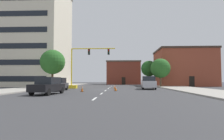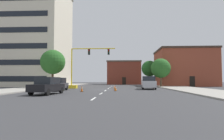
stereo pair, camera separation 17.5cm
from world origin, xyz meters
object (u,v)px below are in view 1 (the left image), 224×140
at_px(sedan_black_mid_left, 48,86).
at_px(tree_left_near, 53,62).
at_px(pickup_truck_silver, 148,83).
at_px(traffic_signal_gantry, 77,75).
at_px(traffic_cone_roadside_b, 82,89).
at_px(traffic_cone_roadside_c, 116,88).
at_px(traffic_cone_roadside_d, 115,87).
at_px(sedan_dark_gray_near_left, 58,84).
at_px(traffic_cone_roadside_a, 116,89).
at_px(tree_right_mid, 160,68).
at_px(tree_right_far, 149,69).

bearing_deg(sedan_black_mid_left, tree_left_near, 108.37).
xyz_separation_m(tree_left_near, pickup_truck_silver, (16.48, -3.26, -3.65)).
height_order(traffic_signal_gantry, traffic_cone_roadside_b, traffic_signal_gantry).
xyz_separation_m(tree_left_near, traffic_cone_roadside_c, (11.45, -7.07, -4.32)).
bearing_deg(traffic_cone_roadside_d, tree_left_near, 164.22).
distance_m(traffic_signal_gantry, sedan_dark_gray_near_left, 6.87).
bearing_deg(sedan_dark_gray_near_left, traffic_cone_roadside_b, -28.86).
bearing_deg(tree_left_near, sedan_black_mid_left, -71.63).
bearing_deg(traffic_signal_gantry, sedan_black_mid_left, -90.26).
xyz_separation_m(pickup_truck_silver, traffic_cone_roadside_c, (-5.03, -3.81, -0.67)).
height_order(traffic_cone_roadside_b, traffic_cone_roadside_c, traffic_cone_roadside_b).
xyz_separation_m(traffic_signal_gantry, traffic_cone_roadside_a, (6.62, -6.85, -1.89)).
bearing_deg(tree_right_mid, sedan_dark_gray_near_left, -140.71).
distance_m(traffic_cone_roadside_a, traffic_cone_roadside_d, 5.18).
bearing_deg(tree_right_far, traffic_signal_gantry, -129.18).
bearing_deg(traffic_signal_gantry, traffic_cone_roadside_d, -14.87).
bearing_deg(sedan_black_mid_left, tree_right_mid, 52.06).
distance_m(tree_right_far, sedan_black_mid_left, 34.51).
bearing_deg(traffic_cone_roadside_c, traffic_cone_roadside_d, 94.07).
bearing_deg(tree_right_far, traffic_cone_roadside_c, -108.92).
height_order(tree_right_far, sedan_dark_gray_near_left, tree_right_far).
height_order(sedan_black_mid_left, traffic_cone_roadside_a, sedan_black_mid_left).
distance_m(tree_right_far, traffic_cone_roadside_b, 29.69).
relative_size(sedan_dark_gray_near_left, sedan_black_mid_left, 0.97).
xyz_separation_m(sedan_black_mid_left, traffic_cone_roadside_c, (6.68, 7.30, -0.58)).
bearing_deg(traffic_cone_roadside_b, tree_right_far, 65.60).
xyz_separation_m(traffic_cone_roadside_b, traffic_cone_roadside_c, (4.04, 3.11, -0.05)).
bearing_deg(tree_left_near, tree_right_far, 40.32).
height_order(traffic_signal_gantry, tree_right_mid, traffic_signal_gantry).
distance_m(sedan_dark_gray_near_left, traffic_cone_roadside_d, 9.01).
distance_m(sedan_black_mid_left, traffic_cone_roadside_d, 12.93).
xyz_separation_m(traffic_signal_gantry, sedan_black_mid_left, (-0.06, -12.90, -1.31)).
relative_size(sedan_black_mid_left, traffic_cone_roadside_b, 6.49).
bearing_deg(traffic_cone_roadside_b, traffic_cone_roadside_c, 37.63).
bearing_deg(tree_right_far, tree_right_mid, -86.94).
bearing_deg(traffic_cone_roadside_a, sedan_dark_gray_near_left, 178.50).
bearing_deg(sedan_dark_gray_near_left, traffic_cone_roadside_d, 33.51).
height_order(tree_left_near, sedan_black_mid_left, tree_left_near).
bearing_deg(sedan_dark_gray_near_left, traffic_cone_roadside_a, -1.50).
height_order(tree_left_near, sedan_dark_gray_near_left, tree_left_near).
bearing_deg(traffic_cone_roadside_b, traffic_cone_roadside_a, 24.71).
bearing_deg(pickup_truck_silver, traffic_cone_roadside_d, 178.85).
distance_m(traffic_cone_roadside_a, traffic_cone_roadside_b, 4.45).
xyz_separation_m(traffic_signal_gantry, sedan_dark_gray_near_left, (-1.16, -6.65, -1.31)).
xyz_separation_m(sedan_black_mid_left, traffic_cone_roadside_a, (6.68, 6.05, -0.58)).
height_order(tree_left_near, traffic_cone_roadside_c, tree_left_near).
distance_m(tree_left_near, tree_right_mid, 20.89).
distance_m(tree_right_mid, sedan_dark_gray_near_left, 21.51).
height_order(traffic_signal_gantry, pickup_truck_silver, traffic_signal_gantry).
relative_size(traffic_signal_gantry, tree_right_far, 1.29).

